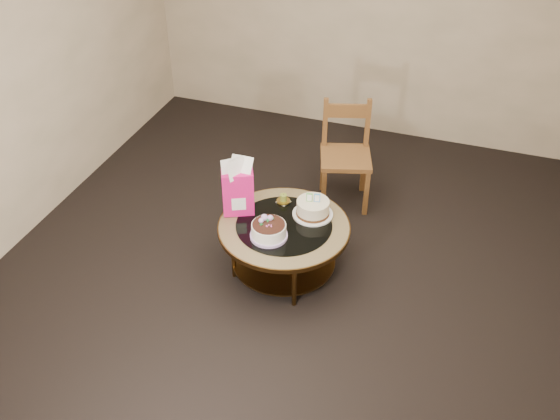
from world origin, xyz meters
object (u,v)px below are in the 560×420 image
(cream_cake, at_px, (313,208))
(dining_chair, at_px, (345,154))
(gift_bag, at_px, (238,187))
(coffee_table, at_px, (284,233))
(decorated_cake, at_px, (269,231))

(cream_cake, xyz_separation_m, dining_chair, (0.03, 0.92, -0.04))
(dining_chair, bearing_deg, gift_bag, -135.74)
(cream_cake, bearing_deg, dining_chair, 76.36)
(coffee_table, xyz_separation_m, dining_chair, (0.20, 1.11, 0.10))
(coffee_table, relative_size, dining_chair, 1.07)
(decorated_cake, height_order, dining_chair, dining_chair)
(gift_bag, bearing_deg, decorated_cake, -58.20)
(decorated_cake, bearing_deg, dining_chair, 78.60)
(coffee_table, bearing_deg, cream_cake, 48.43)
(decorated_cake, xyz_separation_m, cream_cake, (0.23, 0.37, 0.01))
(coffee_table, xyz_separation_m, decorated_cake, (-0.06, -0.17, 0.13))
(gift_bag, height_order, dining_chair, dining_chair)
(coffee_table, height_order, gift_bag, gift_bag)
(coffee_table, distance_m, decorated_cake, 0.23)
(decorated_cake, xyz_separation_m, gift_bag, (-0.33, 0.22, 0.18))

